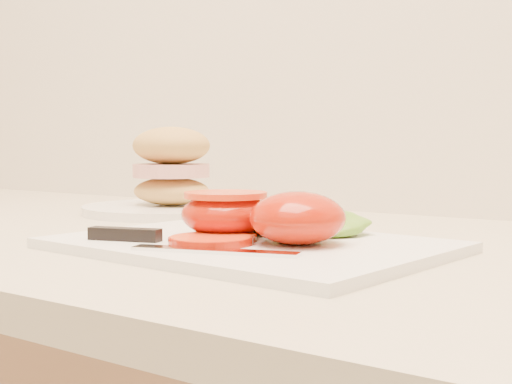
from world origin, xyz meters
The scene contains 9 objects.
cutting_board centered at (-0.36, 1.60, 0.94)m, with size 0.35×0.25×0.01m, color white.
tomato_half_dome centered at (-0.31, 1.60, 0.96)m, with size 0.09×0.09×0.05m, color #B71C00.
tomato_half_cut centered at (-0.39, 1.61, 0.96)m, with size 0.09×0.09×0.04m.
tomato_slice_0 centered at (-0.37, 1.56, 0.94)m, with size 0.07×0.07×0.01m, color orange.
tomato_slice_1 centered at (-0.38, 1.58, 0.94)m, with size 0.07×0.07×0.01m, color orange.
lettuce_leaf_0 centered at (-0.37, 1.67, 0.95)m, with size 0.14×0.09×0.03m, color #559928.
lettuce_leaf_1 centered at (-0.32, 1.68, 0.95)m, with size 0.10×0.07×0.02m, color #559928.
knife centered at (-0.41, 1.52, 0.94)m, with size 0.22×0.06×0.01m.
sandwich_plate centered at (-0.66, 1.82, 0.98)m, with size 0.25×0.25×0.12m.
Camera 1 is at (0.04, 1.06, 1.03)m, focal length 50.00 mm.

